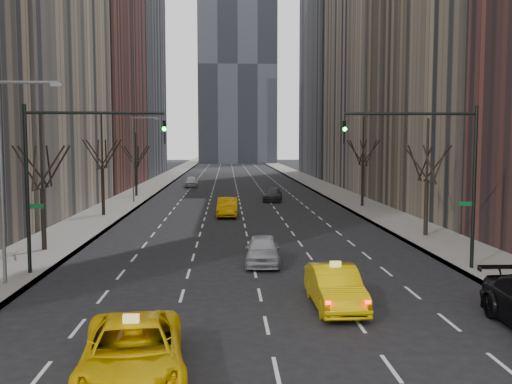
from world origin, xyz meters
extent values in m
plane|color=black|center=(0.00, 0.00, 0.00)|extent=(400.00, 400.00, 0.00)
cube|color=slate|center=(-12.25, 70.00, 0.07)|extent=(4.50, 320.00, 0.15)
cube|color=slate|center=(12.25, 70.00, 0.07)|extent=(4.50, 320.00, 0.15)
cube|color=brown|center=(-21.50, 66.00, 22.00)|extent=(14.00, 28.00, 44.00)
cube|color=#5C5C60|center=(-21.50, 96.00, 30.00)|extent=(14.00, 30.00, 60.00)
cube|color=tan|center=(21.50, 64.00, 25.00)|extent=(14.00, 28.00, 50.00)
cube|color=#5C5C60|center=(21.50, 95.00, 29.00)|extent=(14.00, 30.00, 58.00)
cylinder|color=black|center=(-12.00, 18.00, 1.93)|extent=(0.28, 0.28, 3.57)
cylinder|color=black|center=(-12.00, 18.00, 5.84)|extent=(0.16, 0.16, 4.25)
cylinder|color=black|center=(-11.85, 18.85, 4.95)|extent=(0.42, 1.80, 2.52)
cylinder|color=black|center=(-11.19, 18.29, 4.95)|extent=(1.74, 0.72, 2.52)
cylinder|color=black|center=(-11.34, 17.45, 4.95)|extent=(1.46, 1.25, 2.52)
cylinder|color=black|center=(-12.15, 17.15, 4.95)|extent=(0.42, 1.80, 2.52)
cylinder|color=black|center=(-12.81, 17.71, 4.95)|extent=(1.74, 0.72, 2.52)
cylinder|color=black|center=(-12.66, 18.55, 4.95)|extent=(1.46, 1.25, 2.52)
cylinder|color=black|center=(-12.00, 34.00, 2.15)|extent=(0.28, 0.28, 3.99)
cylinder|color=black|center=(-12.00, 34.00, 6.52)|extent=(0.16, 0.16, 4.75)
cylinder|color=black|center=(-11.85, 34.85, 5.37)|extent=(0.42, 1.80, 2.52)
cylinder|color=black|center=(-11.19, 34.29, 5.37)|extent=(1.74, 0.72, 2.52)
cylinder|color=black|center=(-11.34, 33.45, 5.37)|extent=(1.46, 1.25, 2.52)
cylinder|color=black|center=(-12.15, 33.15, 5.37)|extent=(0.42, 1.80, 2.52)
cylinder|color=black|center=(-12.81, 33.71, 5.37)|extent=(1.74, 0.72, 2.52)
cylinder|color=black|center=(-12.66, 34.55, 5.37)|extent=(1.46, 1.25, 2.52)
cylinder|color=black|center=(-12.00, 52.00, 1.83)|extent=(0.28, 0.28, 3.36)
cylinder|color=black|center=(-12.00, 52.00, 5.51)|extent=(0.16, 0.16, 4.00)
cylinder|color=black|center=(-11.85, 52.85, 4.74)|extent=(0.42, 1.80, 2.52)
cylinder|color=black|center=(-11.19, 52.29, 4.74)|extent=(1.74, 0.72, 2.52)
cylinder|color=black|center=(-11.34, 51.45, 4.74)|extent=(1.46, 1.25, 2.52)
cylinder|color=black|center=(-12.15, 51.15, 4.74)|extent=(0.42, 1.80, 2.52)
cylinder|color=black|center=(-12.81, 51.71, 4.74)|extent=(1.74, 0.72, 2.52)
cylinder|color=black|center=(-12.66, 52.55, 4.74)|extent=(1.46, 1.25, 2.52)
cylinder|color=black|center=(12.00, 22.00, 1.93)|extent=(0.28, 0.28, 3.57)
cylinder|color=black|center=(12.00, 22.00, 5.84)|extent=(0.16, 0.16, 4.25)
cylinder|color=black|center=(12.15, 22.85, 4.95)|extent=(0.42, 1.80, 2.52)
cylinder|color=black|center=(12.81, 22.29, 4.95)|extent=(1.74, 0.72, 2.52)
cylinder|color=black|center=(12.66, 21.45, 4.95)|extent=(1.46, 1.25, 2.52)
cylinder|color=black|center=(11.85, 21.15, 4.95)|extent=(0.42, 1.80, 2.52)
cylinder|color=black|center=(11.19, 21.71, 4.95)|extent=(1.74, 0.72, 2.52)
cylinder|color=black|center=(11.34, 22.55, 4.95)|extent=(1.46, 1.25, 2.52)
cylinder|color=black|center=(12.00, 40.00, 2.15)|extent=(0.28, 0.28, 3.99)
cylinder|color=black|center=(12.00, 40.00, 6.52)|extent=(0.16, 0.16, 4.75)
cylinder|color=black|center=(12.15, 40.85, 5.37)|extent=(0.42, 1.80, 2.52)
cylinder|color=black|center=(12.81, 40.29, 5.37)|extent=(1.74, 0.72, 2.52)
cylinder|color=black|center=(12.66, 39.45, 5.37)|extent=(1.46, 1.25, 2.52)
cylinder|color=black|center=(11.85, 39.15, 5.37)|extent=(0.42, 1.80, 2.52)
cylinder|color=black|center=(11.19, 39.71, 5.37)|extent=(1.74, 0.72, 2.52)
cylinder|color=black|center=(11.34, 40.55, 5.37)|extent=(1.46, 1.25, 2.52)
cylinder|color=black|center=(-10.80, 12.00, 4.15)|extent=(0.18, 0.18, 8.00)
cylinder|color=black|center=(-7.55, 12.00, 7.75)|extent=(6.50, 0.14, 0.14)
imported|color=black|center=(-4.30, 12.00, 6.85)|extent=(0.18, 0.22, 1.10)
sphere|color=#0CFF33|center=(-4.30, 11.82, 7.00)|extent=(0.20, 0.20, 0.20)
cube|color=#0C5926|center=(-10.40, 12.00, 3.35)|extent=(0.70, 0.04, 0.22)
cylinder|color=black|center=(10.80, 12.00, 4.15)|extent=(0.18, 0.18, 8.00)
cylinder|color=black|center=(7.55, 12.00, 7.75)|extent=(6.50, 0.14, 0.14)
imported|color=black|center=(4.30, 12.00, 6.85)|extent=(0.18, 0.22, 1.10)
sphere|color=#0CFF33|center=(4.30, 11.82, 7.00)|extent=(0.20, 0.20, 0.20)
cube|color=#0C5926|center=(10.40, 12.00, 3.35)|extent=(0.70, 0.04, 0.22)
cylinder|color=slate|center=(-11.20, 10.00, 4.65)|extent=(0.16, 0.16, 9.00)
cylinder|color=slate|center=(-9.90, 10.00, 8.95)|extent=(2.60, 0.14, 0.14)
cube|color=slate|center=(-8.70, 10.00, 8.85)|extent=(0.50, 0.22, 0.15)
cylinder|color=slate|center=(-11.20, 45.00, 4.65)|extent=(0.16, 0.16, 9.00)
cylinder|color=slate|center=(-9.90, 45.00, 8.95)|extent=(2.60, 0.14, 0.14)
cube|color=slate|center=(-8.70, 45.00, 8.85)|extent=(0.50, 0.22, 0.15)
imported|color=yellow|center=(-3.87, -0.59, 0.81)|extent=(3.38, 6.13, 1.63)
imported|color=#D6AE04|center=(2.79, 6.00, 0.80)|extent=(1.78, 4.88, 1.60)
imported|color=#999BA0|center=(0.51, 14.03, 0.76)|extent=(2.08, 4.55, 1.51)
imported|color=#D99204|center=(-1.31, 33.65, 0.81)|extent=(1.84, 4.95, 1.62)
imported|color=#2B2B30|center=(3.63, 46.45, 0.72)|extent=(2.59, 5.14, 1.43)
imported|color=silver|center=(-6.45, 66.52, 0.79)|extent=(2.10, 4.70, 1.57)
camera|label=1|loc=(-1.35, -15.35, 6.35)|focal=40.00mm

